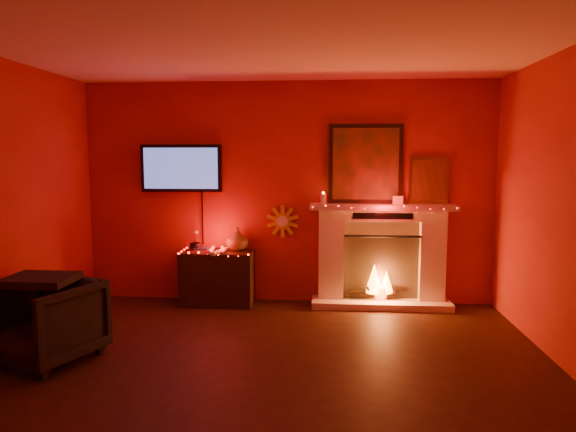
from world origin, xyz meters
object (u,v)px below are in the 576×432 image
object	(u,v)px
tv	(181,168)
armchair	(46,321)
console_table	(219,274)
fireplace	(381,246)
sunburst_clock	(283,221)

from	to	relation	value
tv	armchair	xyz separation A→B (m)	(-0.65, -2.04, -1.29)
armchair	tv	bearing A→B (deg)	94.40
tv	console_table	world-z (taller)	tv
fireplace	tv	world-z (taller)	fireplace
sunburst_clock	armchair	distance (m)	2.88
fireplace	console_table	distance (m)	1.99
sunburst_clock	armchair	world-z (taller)	sunburst_clock
sunburst_clock	armchair	bearing A→B (deg)	-132.61
console_table	armchair	xyz separation A→B (m)	(-1.14, -1.85, -0.02)
console_table	armchair	distance (m)	2.17
fireplace	sunburst_clock	size ratio (longest dim) A/B	5.45
fireplace	armchair	bearing A→B (deg)	-147.43
console_table	armchair	size ratio (longest dim) A/B	1.19
fireplace	tv	distance (m)	2.61
tv	sunburst_clock	distance (m)	1.41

